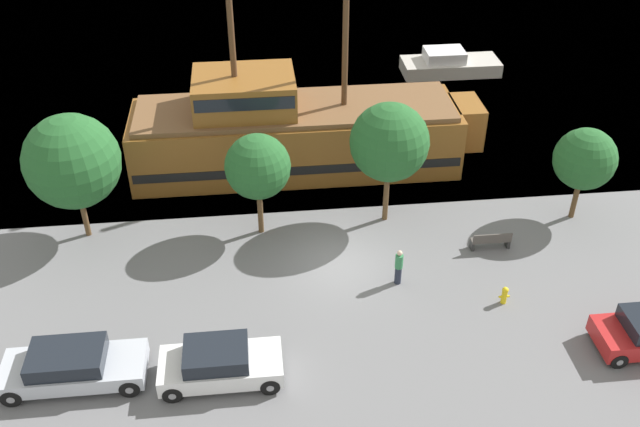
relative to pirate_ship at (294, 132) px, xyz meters
name	(u,v)px	position (x,y,z in m)	size (l,w,h in m)	color
ground_plane	(338,263)	(1.22, -8.07, -1.94)	(160.00, 160.00, 0.00)	slate
pirate_ship	(294,132)	(0.00, 0.00, 0.00)	(17.22, 4.59, 10.40)	brown
moored_boat_dockside	(449,64)	(10.71, 10.44, -1.35)	(6.13, 2.37, 1.56)	#B7B2A8
parked_car_curb_front	(72,366)	(-8.58, -13.44, -1.23)	(4.81, 1.98, 1.41)	#B7BCC6
parked_car_curb_mid	(220,363)	(-3.61, -13.88, -1.22)	(4.18, 1.91, 1.46)	white
fire_hydrant	(505,295)	(7.29, -11.16, -1.53)	(0.42, 0.25, 0.76)	yellow
bench_promenade_east	(491,241)	(7.81, -7.77, -1.50)	(1.69, 0.45, 0.85)	#4C4742
pedestrian_walking_near	(399,267)	(3.43, -9.54, -1.13)	(0.32, 0.32, 1.61)	#232838
tree_row_east	(72,161)	(-9.47, -4.87, 1.79)	(3.98, 3.98, 5.73)	brown
tree_row_mideast	(258,167)	(-1.89, -5.45, 1.39)	(2.79, 2.79, 4.74)	brown
tree_row_midwest	(389,142)	(3.72, -5.09, 2.02)	(3.41, 3.41, 5.68)	brown
tree_row_west	(585,159)	(12.22, -5.82, 1.09)	(2.71, 2.71, 4.40)	brown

